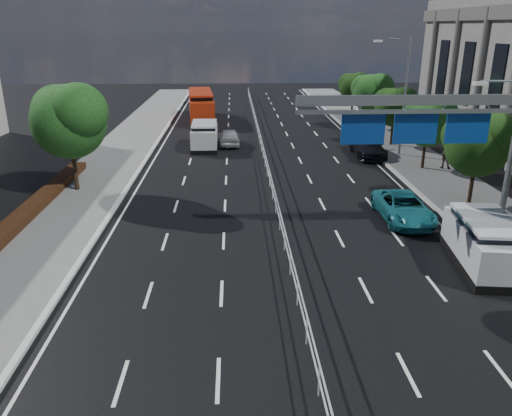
{
  "coord_description": "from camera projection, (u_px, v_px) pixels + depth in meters",
  "views": [
    {
      "loc": [
        -2.23,
        -11.93,
        9.66
      ],
      "look_at": [
        -1.34,
        7.93,
        2.4
      ],
      "focal_mm": 35.0,
      "sensor_mm": 36.0,
      "label": 1
    }
  ],
  "objects": [
    {
      "name": "far_tree_f",
      "position": [
        395.0,
        105.0,
        41.54
      ],
      "size": [
        3.52,
        3.28,
        5.02
      ],
      "color": "black",
      "rests_on": "ground"
    },
    {
      "name": "white_minivan",
      "position": [
        205.0,
        136.0,
        41.69
      ],
      "size": [
        2.19,
        4.95,
        2.14
      ],
      "rotation": [
        0.0,
        0.0,
        0.01
      ],
      "color": "black",
      "rests_on": "ground"
    },
    {
      "name": "far_tree_g",
      "position": [
        372.0,
        91.0,
        48.49
      ],
      "size": [
        3.96,
        3.69,
        5.45
      ],
      "color": "black",
      "rests_on": "ground"
    },
    {
      "name": "median_fence",
      "position": [
        266.0,
        162.0,
        35.54
      ],
      "size": [
        0.05,
        85.0,
        1.02
      ],
      "color": "silver",
      "rests_on": "ground"
    },
    {
      "name": "silver_minivan",
      "position": [
        485.0,
        243.0,
        21.05
      ],
      "size": [
        2.83,
        5.42,
        2.16
      ],
      "rotation": [
        0.0,
        0.0,
        -0.12
      ],
      "color": "black",
      "rests_on": "ground"
    },
    {
      "name": "overhead_gantry",
      "position": [
        433.0,
        122.0,
        22.4
      ],
      "size": [
        10.24,
        0.38,
        7.45
      ],
      "color": "gray",
      "rests_on": "ground"
    },
    {
      "name": "parked_car_teal",
      "position": [
        403.0,
        208.0,
        26.2
      ],
      "size": [
        2.34,
        5.01,
        1.39
      ],
      "primitive_type": "imported",
      "rotation": [
        0.0,
        0.0,
        0.01
      ],
      "color": "#1A6D78",
      "rests_on": "ground"
    },
    {
      "name": "far_tree_e",
      "position": [
        428.0,
        120.0,
        34.48
      ],
      "size": [
        3.63,
        3.38,
        5.13
      ],
      "color": "black",
      "rests_on": "ground"
    },
    {
      "name": "near_car_silver",
      "position": [
        229.0,
        137.0,
        42.86
      ],
      "size": [
        1.85,
        4.22,
        1.41
      ],
      "primitive_type": "imported",
      "rotation": [
        0.0,
        0.0,
        3.19
      ],
      "color": "#979A9E",
      "rests_on": "ground"
    },
    {
      "name": "ground",
      "position": [
        314.0,
        377.0,
        14.6
      ],
      "size": [
        160.0,
        160.0,
        0.0
      ],
      "primitive_type": "plane",
      "color": "black",
      "rests_on": "ground"
    },
    {
      "name": "near_car_dark",
      "position": [
        196.0,
        98.0,
        66.37
      ],
      "size": [
        1.66,
        4.45,
        1.45
      ],
      "primitive_type": "imported",
      "rotation": [
        0.0,
        0.0,
        3.17
      ],
      "color": "black",
      "rests_on": "ground"
    },
    {
      "name": "far_tree_d",
      "position": [
        479.0,
        142.0,
        27.4
      ],
      "size": [
        3.85,
        3.59,
        5.34
      ],
      "color": "black",
      "rests_on": "ground"
    },
    {
      "name": "pedestrian_b",
      "position": [
        445.0,
        155.0,
        35.27
      ],
      "size": [
        1.09,
        0.98,
        1.85
      ],
      "primitive_type": "imported",
      "rotation": [
        0.0,
        0.0,
        2.78
      ],
      "color": "gray",
      "rests_on": "sidewalk_far"
    },
    {
      "name": "near_tree_back",
      "position": [
        69.0,
        117.0,
        29.38
      ],
      "size": [
        4.84,
        4.51,
        6.69
      ],
      "color": "black",
      "rests_on": "ground"
    },
    {
      "name": "far_tree_h",
      "position": [
        354.0,
        86.0,
        55.64
      ],
      "size": [
        3.41,
        3.18,
        4.91
      ],
      "color": "black",
      "rests_on": "ground"
    },
    {
      "name": "streetlight_far",
      "position": [
        402.0,
        89.0,
        37.66
      ],
      "size": [
        2.78,
        2.4,
        9.0
      ],
      "color": "gray",
      "rests_on": "ground"
    },
    {
      "name": "kerb_near",
      "position": [
        0.0,
        384.0,
        14.2
      ],
      "size": [
        0.25,
        140.0,
        0.15
      ],
      "primitive_type": "cube",
      "color": "silver",
      "rests_on": "ground"
    },
    {
      "name": "parked_car_dark",
      "position": [
        368.0,
        146.0,
        39.22
      ],
      "size": [
        2.24,
        5.29,
        1.52
      ],
      "primitive_type": "imported",
      "rotation": [
        0.0,
        0.0,
        -0.02
      ],
      "color": "black",
      "rests_on": "ground"
    },
    {
      "name": "red_bus",
      "position": [
        201.0,
        105.0,
        53.94
      ],
      "size": [
        3.44,
        10.65,
        3.13
      ],
      "rotation": [
        0.0,
        0.0,
        0.09
      ],
      "color": "black",
      "rests_on": "ground"
    }
  ]
}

